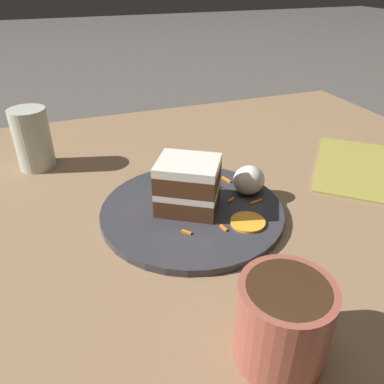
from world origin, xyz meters
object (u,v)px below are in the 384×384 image
at_px(drinking_glass, 34,143).
at_px(coffee_mug, 283,320).
at_px(orange_garnish, 248,222).
at_px(cake_slice, 188,185).
at_px(plate, 192,210).
at_px(cream_dollop, 249,180).
at_px(menu_card, 366,168).

xyz_separation_m(drinking_glass, coffee_mug, (0.22, -0.52, -0.00)).
bearing_deg(orange_garnish, cake_slice, 134.08).
height_order(orange_garnish, coffee_mug, coffee_mug).
bearing_deg(coffee_mug, drinking_glass, 112.88).
bearing_deg(plate, cream_dollop, 5.36).
relative_size(cake_slice, coffee_mug, 1.28).
bearing_deg(menu_card, cream_dollop, -135.65).
bearing_deg(menu_card, cake_slice, -135.46).
bearing_deg(coffee_mug, orange_garnish, 70.89).
xyz_separation_m(plate, coffee_mug, (-0.01, -0.26, 0.04)).
bearing_deg(cake_slice, orange_garnish, -104.28).
bearing_deg(cream_dollop, plate, -174.64).
bearing_deg(orange_garnish, coffee_mug, -109.11).
bearing_deg(plate, drinking_glass, 131.21).
xyz_separation_m(cake_slice, cream_dollop, (0.11, 0.01, -0.02)).
bearing_deg(plate, coffee_mug, -91.15).
bearing_deg(cream_dollop, cake_slice, -176.04).
bearing_deg(cream_dollop, coffee_mug, -111.61).
height_order(orange_garnish, menu_card, orange_garnish).
distance_m(cream_dollop, drinking_glass, 0.41).
height_order(plate, cake_slice, cake_slice).
bearing_deg(cake_slice, coffee_mug, -148.33).
relative_size(cake_slice, drinking_glass, 1.01).
distance_m(cream_dollop, orange_garnish, 0.09).
relative_size(drinking_glass, menu_card, 0.46).
height_order(drinking_glass, menu_card, drinking_glass).
relative_size(cream_dollop, orange_garnish, 1.02).
height_order(plate, coffee_mug, coffee_mug).
bearing_deg(coffee_mug, cream_dollop, 68.39).
bearing_deg(coffee_mug, menu_card, 37.77).
height_order(plate, menu_card, plate).
height_order(orange_garnish, drinking_glass, drinking_glass).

